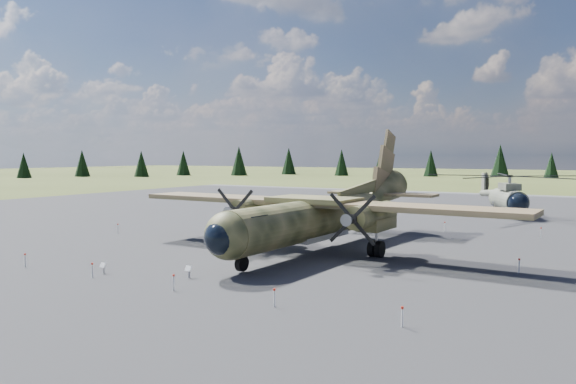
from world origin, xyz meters
The scene contains 8 objects.
ground centered at (0.00, 0.00, 0.00)m, with size 500.00×500.00×0.00m, color #59652D.
apron centered at (0.00, 10.00, 0.00)m, with size 120.00×120.00×0.04m, color #595A5E.
transport_plane centered at (2.86, 1.33, 2.80)m, with size 29.58×26.87×9.76m.
helicopter_near centered at (10.89, 31.81, 3.32)m, with size 24.48×24.48×4.68m.
info_placard_left centered at (-4.32, -12.44, 0.44)m, with size 0.44×0.22×0.66m.
info_placard_right centered at (0.70, -10.81, 0.46)m, with size 0.46×0.23×0.70m.
barrier_fence centered at (-0.46, -0.08, 0.51)m, with size 33.12×29.62×0.85m.
treeline centered at (4.45, -4.46, 4.83)m, with size 323.68×316.37×11.00m.
Camera 1 is at (21.14, -34.82, 6.88)m, focal length 35.00 mm.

